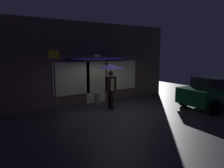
% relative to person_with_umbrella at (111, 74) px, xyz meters
% --- Properties ---
extents(ground_plane, '(18.00, 18.00, 0.00)m').
position_rel_person_with_umbrella_xyz_m(ground_plane, '(0.14, -0.59, -1.66)').
color(ground_plane, '#2D2D33').
extents(building_facade, '(9.34, 1.00, 4.10)m').
position_rel_person_with_umbrella_xyz_m(building_facade, '(0.14, 1.75, 0.37)').
color(building_facade, brown).
rests_on(building_facade, ground).
extents(person_with_umbrella, '(1.21, 1.21, 2.08)m').
position_rel_person_with_umbrella_xyz_m(person_with_umbrella, '(0.00, 0.00, 0.00)').
color(person_with_umbrella, black).
rests_on(person_with_umbrella, ground).
extents(parked_car, '(3.99, 2.19, 1.47)m').
position_rel_person_with_umbrella_xyz_m(parked_car, '(4.54, -2.46, -0.91)').
color(parked_car, '#0C3F1E').
rests_on(parked_car, ground).
extents(street_sign_post, '(0.40, 0.07, 2.78)m').
position_rel_person_with_umbrella_xyz_m(street_sign_post, '(-2.55, 0.15, -0.10)').
color(street_sign_post, '#595B60').
rests_on(street_sign_post, ground).
extents(sidewalk_bollard, '(0.28, 0.28, 0.60)m').
position_rel_person_with_umbrella_xyz_m(sidewalk_bollard, '(-0.09, 1.10, -1.36)').
color(sidewalk_bollard, '#9E998E').
rests_on(sidewalk_bollard, ground).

